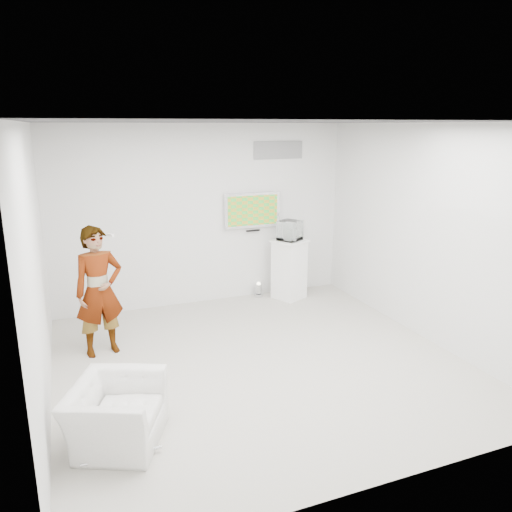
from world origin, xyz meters
name	(u,v)px	position (x,y,z in m)	size (l,w,h in m)	color
room	(259,249)	(0.00, 0.00, 1.50)	(5.01, 5.01, 3.00)	#ACA69D
tv	(252,210)	(0.85, 2.45, 1.55)	(1.00, 0.08, 0.60)	silver
logo_decal	(278,150)	(1.35, 2.49, 2.55)	(0.90, 0.02, 0.30)	gray
person	(99,291)	(-1.84, 1.03, 0.87)	(0.63, 0.41, 1.73)	silver
armchair	(116,413)	(-1.89, -1.05, 0.30)	(0.92, 0.80, 0.60)	silver
pedestal	(289,269)	(1.42, 2.11, 0.52)	(0.51, 0.51, 1.04)	white
floor_uplight	(259,290)	(0.94, 2.36, 0.13)	(0.17, 0.17, 0.26)	silver
vitrine	(290,231)	(1.42, 2.11, 1.21)	(0.34, 0.34, 0.34)	white
console	(290,235)	(1.42, 2.11, 1.14)	(0.05, 0.14, 0.20)	white
wii_remote	(110,235)	(-1.63, 1.23, 1.56)	(0.03, 0.12, 0.03)	white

